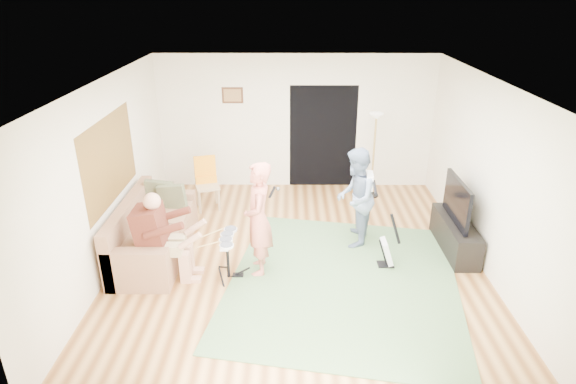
% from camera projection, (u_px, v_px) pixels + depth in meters
% --- Properties ---
extents(floor, '(6.00, 6.00, 0.00)m').
position_uv_depth(floor, '(297.00, 259.00, 7.43)').
color(floor, brown).
rests_on(floor, ground).
extents(walls, '(5.50, 6.00, 2.70)m').
position_uv_depth(walls, '(298.00, 178.00, 6.89)').
color(walls, silver).
rests_on(walls, floor).
extents(ceiling, '(6.00, 6.00, 0.00)m').
position_uv_depth(ceiling, '(299.00, 83.00, 6.36)').
color(ceiling, white).
rests_on(ceiling, walls).
extents(window_blinds, '(0.00, 2.05, 2.05)m').
position_uv_depth(window_blinds, '(110.00, 159.00, 7.01)').
color(window_blinds, brown).
rests_on(window_blinds, walls).
extents(doorway, '(2.10, 0.00, 2.10)m').
position_uv_depth(doorway, '(323.00, 137.00, 9.75)').
color(doorway, black).
rests_on(doorway, walls).
extents(picture_frame, '(0.42, 0.03, 0.32)m').
position_uv_depth(picture_frame, '(232.00, 95.00, 9.43)').
color(picture_frame, '#3F2314').
rests_on(picture_frame, walls).
extents(area_rug, '(3.74, 4.11, 0.02)m').
position_uv_depth(area_rug, '(343.00, 281.00, 6.85)').
color(area_rug, '#4B6F44').
rests_on(area_rug, floor).
extents(sofa, '(0.90, 2.19, 0.89)m').
position_uv_depth(sofa, '(149.00, 237.00, 7.46)').
color(sofa, '#906548').
rests_on(sofa, floor).
extents(drummer, '(0.86, 0.48, 1.32)m').
position_uv_depth(drummer, '(165.00, 245.00, 6.78)').
color(drummer, '#572318').
rests_on(drummer, sofa).
extents(drum_kit, '(0.37, 0.66, 0.68)m').
position_uv_depth(drum_kit, '(228.00, 259.00, 6.86)').
color(drum_kit, black).
rests_on(drum_kit, floor).
extents(singer, '(0.44, 0.64, 1.69)m').
position_uv_depth(singer, '(258.00, 219.00, 6.80)').
color(singer, '#CE6B59').
rests_on(singer, floor).
extents(microphone, '(0.06, 0.06, 0.24)m').
position_uv_depth(microphone, '(272.00, 192.00, 6.63)').
color(microphone, black).
rests_on(microphone, singer).
extents(guitarist, '(0.77, 0.90, 1.61)m').
position_uv_depth(guitarist, '(355.00, 198.00, 7.58)').
color(guitarist, slate).
rests_on(guitarist, floor).
extents(guitar_held, '(0.18, 0.61, 0.26)m').
position_uv_depth(guitar_held, '(369.00, 181.00, 7.46)').
color(guitar_held, white).
rests_on(guitar_held, guitarist).
extents(guitar_spare, '(0.31, 0.28, 0.87)m').
position_uv_depth(guitar_spare, '(387.00, 251.00, 7.15)').
color(guitar_spare, black).
rests_on(guitar_spare, floor).
extents(torchiere_lamp, '(0.30, 0.30, 1.68)m').
position_uv_depth(torchiere_lamp, '(375.00, 140.00, 9.20)').
color(torchiere_lamp, black).
rests_on(torchiere_lamp, floor).
extents(dining_chair, '(0.52, 0.54, 0.98)m').
position_uv_depth(dining_chair, '(208.00, 190.00, 9.01)').
color(dining_chair, tan).
rests_on(dining_chair, floor).
extents(tv_cabinet, '(0.40, 1.40, 0.50)m').
position_uv_depth(tv_cabinet, '(455.00, 235.00, 7.60)').
color(tv_cabinet, black).
rests_on(tv_cabinet, floor).
extents(television, '(0.06, 1.07, 0.67)m').
position_uv_depth(television, '(457.00, 201.00, 7.36)').
color(television, black).
rests_on(television, tv_cabinet).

